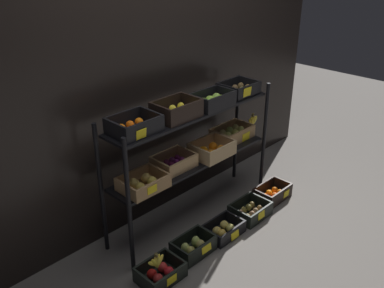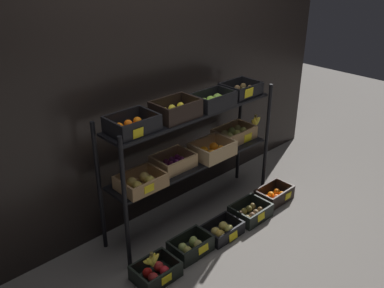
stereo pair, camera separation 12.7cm
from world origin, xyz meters
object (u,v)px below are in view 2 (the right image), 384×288
crate_ground_pear (191,247)px  banana_bunch_loose (152,261)px  display_rack (195,135)px  crate_ground_kiwi (250,212)px  crate_ground_apple_gold (222,231)px  crate_ground_apple_red (156,272)px  crate_ground_tangerine (274,196)px

crate_ground_pear → banana_bunch_loose: 0.41m
display_rack → crate_ground_kiwi: (0.32, -0.35, -0.70)m
crate_ground_apple_gold → crate_ground_kiwi: bearing=0.7°
crate_ground_apple_red → crate_ground_apple_gold: bearing=0.6°
crate_ground_tangerine → crate_ground_pear: bearing=-179.7°
display_rack → crate_ground_tangerine: size_ratio=4.97×
crate_ground_apple_red → banana_bunch_loose: (-0.03, -0.00, 0.12)m
crate_ground_tangerine → display_rack: bearing=153.5°
display_rack → crate_ground_tangerine: (0.67, -0.34, -0.70)m
crate_ground_pear → banana_bunch_loose: (-0.39, -0.03, 0.12)m
crate_ground_kiwi → crate_ground_apple_gold: bearing=-179.3°
display_rack → banana_bunch_loose: 1.02m
display_rack → crate_ground_pear: 0.86m
crate_ground_apple_red → crate_ground_tangerine: size_ratio=0.92×
crate_ground_apple_gold → crate_ground_pear: bearing=176.9°
display_rack → crate_ground_apple_red: (-0.72, -0.37, -0.70)m
crate_ground_kiwi → crate_ground_tangerine: 0.36m
crate_ground_apple_red → crate_ground_kiwi: size_ratio=0.97×
crate_ground_pear → banana_bunch_loose: size_ratio=2.21×
crate_ground_apple_red → crate_ground_kiwi: (1.04, 0.01, -0.00)m
display_rack → crate_ground_apple_gold: (-0.04, -0.36, -0.71)m
crate_ground_apple_gold → banana_bunch_loose: 0.73m
display_rack → crate_ground_apple_red: size_ratio=5.42×
crate_ground_apple_gold → crate_ground_kiwi: size_ratio=0.99×
crate_ground_apple_gold → crate_ground_tangerine: crate_ground_tangerine is taller
display_rack → crate_ground_tangerine: 1.03m
banana_bunch_loose → crate_ground_kiwi: bearing=0.7°
crate_ground_tangerine → banana_bunch_loose: size_ratio=2.36×
crate_ground_apple_red → banana_bunch_loose: 0.13m
crate_ground_apple_gold → crate_ground_kiwi: (0.36, 0.00, 0.00)m
display_rack → crate_ground_apple_red: display_rack is taller
crate_ground_pear → crate_ground_kiwi: size_ratio=0.99×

